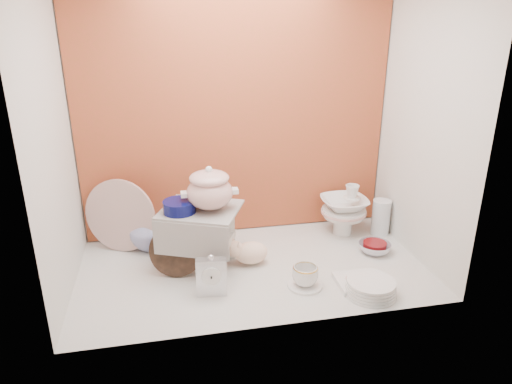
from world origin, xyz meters
TOP-DOWN VIEW (x-y plane):
  - ground at (0.00, 0.00)m, footprint 1.80×1.80m
  - niche_shell at (0.00, 0.18)m, footprint 1.86×1.03m
  - step_stool at (-0.26, 0.08)m, footprint 0.49×0.46m
  - soup_tureen at (-0.21, 0.06)m, footprint 0.34×0.34m
  - cobalt_bowl at (-0.36, 0.06)m, footprint 0.21×0.21m
  - floral_platter at (-0.68, 0.36)m, footprint 0.41×0.23m
  - blue_white_vase at (-0.53, 0.35)m, footprint 0.24×0.24m
  - lacquer_tray at (-0.39, 0.01)m, footprint 0.28×0.13m
  - mantel_clock at (-0.24, -0.21)m, footprint 0.15×0.07m
  - plush_pig at (-0.00, 0.05)m, footprint 0.27×0.23m
  - teacup_saucer at (0.21, -0.23)m, footprint 0.21×0.21m
  - gold_rim_teacup at (0.21, -0.23)m, footprint 0.14×0.14m
  - lattice_dish at (0.47, -0.26)m, footprint 0.20×0.20m
  - dinner_plate_stack at (0.50, -0.35)m, footprint 0.27×0.27m
  - crystal_bowl at (0.70, 0.03)m, footprint 0.24×0.24m
  - clear_glass_vase at (0.84, 0.25)m, footprint 0.13×0.13m
  - porcelain_tower at (0.62, 0.30)m, footprint 0.35×0.35m

SIDE VIEW (x-z plane):
  - ground at x=0.00m, z-range 0.00..0.00m
  - teacup_saucer at x=0.21m, z-range 0.00..0.01m
  - lattice_dish at x=0.47m, z-range 0.00..0.03m
  - crystal_bowl at x=0.70m, z-range 0.00..0.06m
  - dinner_plate_stack at x=0.50m, z-range 0.00..0.07m
  - gold_rim_teacup at x=0.21m, z-range 0.01..0.11m
  - plush_pig at x=0.00m, z-range 0.00..0.13m
  - mantel_clock at x=-0.24m, z-range 0.00..0.21m
  - clear_glass_vase at x=0.84m, z-range 0.00..0.22m
  - blue_white_vase at x=-0.53m, z-range 0.00..0.24m
  - lacquer_tray at x=-0.39m, z-range 0.00..0.27m
  - porcelain_tower at x=0.62m, z-range 0.00..0.31m
  - step_stool at x=-0.26m, z-range 0.00..0.33m
  - floral_platter at x=-0.68m, z-range 0.00..0.41m
  - cobalt_bowl at x=-0.36m, z-range 0.33..0.39m
  - soup_tureen at x=-0.21m, z-range 0.33..0.56m
  - niche_shell at x=0.00m, z-range 0.17..1.70m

